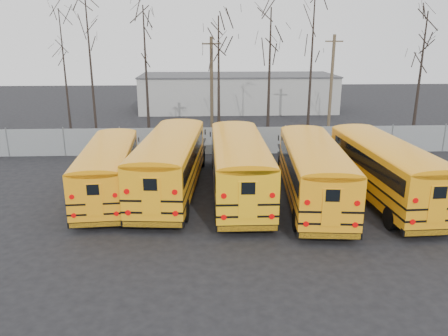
{
  "coord_description": "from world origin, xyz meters",
  "views": [
    {
      "loc": [
        -1.92,
        -19.05,
        8.3
      ],
      "look_at": [
        -0.9,
        3.11,
        1.6
      ],
      "focal_mm": 35.0,
      "sensor_mm": 36.0,
      "label": 1
    }
  ],
  "objects_px": {
    "bus_b": "(171,159)",
    "bus_e": "(384,165)",
    "utility_pole_right": "(331,84)",
    "bus_c": "(239,162)",
    "utility_pole_left": "(212,88)",
    "bus_d": "(313,167)",
    "bus_a": "(109,166)"
  },
  "relations": [
    {
      "from": "bus_a",
      "to": "utility_pole_left",
      "type": "bearing_deg",
      "value": 62.73
    },
    {
      "from": "bus_d",
      "to": "bus_e",
      "type": "relative_size",
      "value": 1.0
    },
    {
      "from": "bus_d",
      "to": "bus_b",
      "type": "bearing_deg",
      "value": 172.73
    },
    {
      "from": "bus_b",
      "to": "bus_e",
      "type": "relative_size",
      "value": 1.04
    },
    {
      "from": "bus_c",
      "to": "bus_d",
      "type": "height_order",
      "value": "bus_c"
    },
    {
      "from": "utility_pole_left",
      "to": "bus_d",
      "type": "bearing_deg",
      "value": -77.01
    },
    {
      "from": "bus_b",
      "to": "utility_pole_left",
      "type": "xyz_separation_m",
      "value": [
        2.48,
        12.89,
        2.3
      ]
    },
    {
      "from": "bus_c",
      "to": "bus_e",
      "type": "bearing_deg",
      "value": -6.19
    },
    {
      "from": "bus_a",
      "to": "bus_b",
      "type": "bearing_deg",
      "value": 2.86
    },
    {
      "from": "bus_c",
      "to": "utility_pole_right",
      "type": "bearing_deg",
      "value": 59.62
    },
    {
      "from": "utility_pole_right",
      "to": "utility_pole_left",
      "type": "bearing_deg",
      "value": -164.55
    },
    {
      "from": "bus_e",
      "to": "utility_pole_left",
      "type": "relative_size",
      "value": 1.41
    },
    {
      "from": "utility_pole_right",
      "to": "bus_d",
      "type": "bearing_deg",
      "value": -104.03
    },
    {
      "from": "bus_b",
      "to": "bus_a",
      "type": "bearing_deg",
      "value": -168.23
    },
    {
      "from": "bus_b",
      "to": "bus_e",
      "type": "distance_m",
      "value": 11.24
    },
    {
      "from": "bus_b",
      "to": "bus_c",
      "type": "relative_size",
      "value": 1.03
    },
    {
      "from": "bus_a",
      "to": "utility_pole_left",
      "type": "relative_size",
      "value": 1.28
    },
    {
      "from": "bus_e",
      "to": "utility_pole_right",
      "type": "distance_m",
      "value": 16.68
    },
    {
      "from": "bus_b",
      "to": "bus_d",
      "type": "bearing_deg",
      "value": -7.42
    },
    {
      "from": "bus_d",
      "to": "utility_pole_left",
      "type": "bearing_deg",
      "value": 113.8
    },
    {
      "from": "utility_pole_right",
      "to": "bus_e",
      "type": "bearing_deg",
      "value": -91.71
    },
    {
      "from": "bus_a",
      "to": "bus_b",
      "type": "height_order",
      "value": "bus_b"
    },
    {
      "from": "bus_b",
      "to": "bus_e",
      "type": "xyz_separation_m",
      "value": [
        11.14,
        -1.48,
        -0.06
      ]
    },
    {
      "from": "bus_e",
      "to": "utility_pole_left",
      "type": "xyz_separation_m",
      "value": [
        -8.65,
        14.37,
        2.37
      ]
    },
    {
      "from": "bus_d",
      "to": "bus_a",
      "type": "bearing_deg",
      "value": 178.51
    },
    {
      "from": "bus_e",
      "to": "bus_c",
      "type": "bearing_deg",
      "value": 171.2
    },
    {
      "from": "bus_d",
      "to": "utility_pole_left",
      "type": "xyz_separation_m",
      "value": [
        -4.89,
        14.52,
        2.37
      ]
    },
    {
      "from": "bus_e",
      "to": "utility_pole_right",
      "type": "relative_size",
      "value": 1.38
    },
    {
      "from": "bus_a",
      "to": "bus_e",
      "type": "distance_m",
      "value": 14.44
    },
    {
      "from": "bus_a",
      "to": "bus_c",
      "type": "relative_size",
      "value": 0.9
    },
    {
      "from": "bus_d",
      "to": "bus_e",
      "type": "height_order",
      "value": "bus_e"
    },
    {
      "from": "bus_c",
      "to": "bus_e",
      "type": "distance_m",
      "value": 7.54
    }
  ]
}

